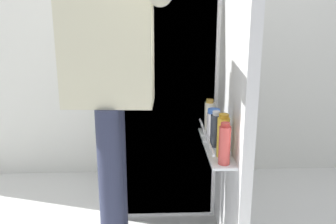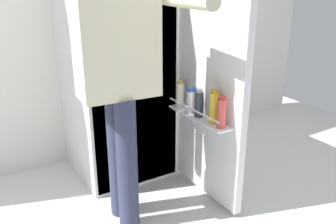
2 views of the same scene
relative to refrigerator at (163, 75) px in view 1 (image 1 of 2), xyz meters
name	(u,v)px [view 1 (image 1 of 2)]	position (x,y,z in m)	size (l,w,h in m)	color
refrigerator	(163,75)	(0.00, 0.00, 0.00)	(0.71, 1.31, 1.66)	white
person	(110,71)	(-0.26, -0.57, 0.14)	(0.53, 0.75, 1.62)	#2D334C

